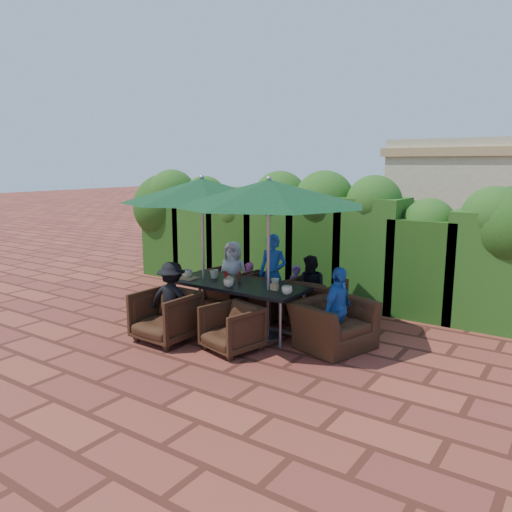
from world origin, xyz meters
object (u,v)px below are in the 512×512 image
Objects in this scene: chair_end_right at (333,317)px; chair_far_mid at (272,294)px; chair_far_left at (230,287)px; chair_near_right at (232,326)px; umbrella_right at (269,193)px; umbrella_left at (202,190)px; chair_near_left at (166,314)px; chair_far_right at (316,299)px; dining_table at (237,288)px.

chair_far_mid is at bearing 81.23° from chair_end_right.
chair_near_right is at bearing 135.12° from chair_far_left.
umbrella_right is 2.76× the size of chair_end_right.
umbrella_left is at bearing 106.47° from chair_far_left.
chair_far_right is at bearing 54.98° from chair_near_left.
chair_end_right reaches higher than chair_near_right.
umbrella_left reaches higher than chair_near_left.
chair_far_right reaches higher than chair_far_left.
chair_end_right reaches higher than chair_near_left.
dining_table is at bearing 64.56° from chair_near_left.
chair_near_left is (-1.18, -1.01, -1.79)m from umbrella_right.
umbrella_left is 2.02m from chair_far_left.
umbrella_left is 2.58m from chair_far_right.
chair_end_right reaches higher than chair_far_mid.
chair_near_right is (1.32, -1.67, -0.05)m from chair_far_left.
chair_far_right is (1.73, 0.09, 0.01)m from chair_far_left.
chair_far_left reaches higher than dining_table.
chair_far_mid is at bearing 117.63° from chair_near_right.
umbrella_left is at bearing 160.69° from chair_near_right.
chair_near_left is at bearing -84.79° from umbrella_left.
umbrella_right reaches higher than dining_table.
chair_near_right is (-0.41, -1.76, -0.06)m from chair_far_right.
chair_far_right is (0.94, 0.92, -0.25)m from dining_table.
chair_far_mid reaches higher than dining_table.
chair_near_left reaches higher than chair_near_right.
chair_near_left is at bearing -154.05° from chair_near_right.
chair_end_right reaches higher than chair_far_left.
chair_far_mid is (0.91, 0.03, -0.00)m from chair_far_left.
chair_end_right is (2.20, 1.16, 0.04)m from chair_near_left.
chair_far_left is 0.98× the size of chair_near_left.
chair_end_right is (1.65, 0.10, -0.21)m from dining_table.
umbrella_right is 2.03m from chair_end_right.
dining_table is 0.87× the size of umbrella_left.
chair_near_right is at bearing 147.40° from chair_end_right.
umbrella_left reaches higher than chair_far_mid.
chair_far_left is at bearing 148.03° from umbrella_right.
dining_table is at bearing 140.43° from chair_far_left.
chair_near_right is at bearing 75.36° from chair_far_right.
dining_table is at bearing 136.17° from chair_near_right.
umbrella_right is 3.52× the size of chair_far_left.
chair_near_left is 2.49m from chair_end_right.
chair_far_mid is at bearing 2.94° from chair_far_right.
umbrella_right reaches higher than chair_near_left.
chair_far_mid is 0.97× the size of chair_far_right.
umbrella_right is at bearing 42.25° from chair_near_left.
umbrella_right reaches higher than chair_far_left.
chair_far_left is at bearing 90.84° from chair_end_right.
chair_near_right is (-0.11, -0.78, -1.85)m from umbrella_right.
chair_end_right is at bearing 170.16° from chair_far_left.
chair_far_right is (1.57, 0.99, -1.79)m from umbrella_left.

